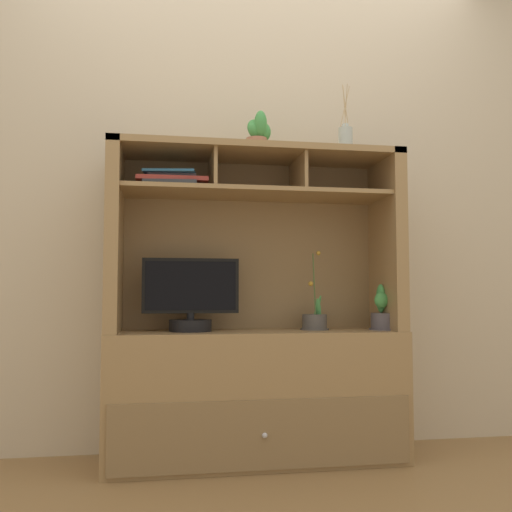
{
  "coord_description": "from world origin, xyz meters",
  "views": [
    {
      "loc": [
        -0.44,
        -2.63,
        0.76
      ],
      "look_at": [
        0.0,
        0.0,
        0.95
      ],
      "focal_mm": 39.83,
      "sensor_mm": 36.0,
      "label": 1
    }
  ],
  "objects_px": {
    "media_console": "(256,359)",
    "tv_monitor": "(191,300)",
    "potted_fern": "(384,314)",
    "diffuser_bottle": "(346,140)",
    "potted_succulent": "(258,132)",
    "potted_orchid": "(315,321)",
    "magazine_stack_left": "(172,182)"
  },
  "relations": [
    {
      "from": "magazine_stack_left",
      "to": "potted_succulent",
      "type": "height_order",
      "value": "potted_succulent"
    },
    {
      "from": "media_console",
      "to": "potted_orchid",
      "type": "bearing_deg",
      "value": 4.09
    },
    {
      "from": "magazine_stack_left",
      "to": "diffuser_bottle",
      "type": "bearing_deg",
      "value": -0.07
    },
    {
      "from": "potted_fern",
      "to": "media_console",
      "type": "bearing_deg",
      "value": 176.36
    },
    {
      "from": "media_console",
      "to": "magazine_stack_left",
      "type": "bearing_deg",
      "value": -177.54
    },
    {
      "from": "magazine_stack_left",
      "to": "diffuser_bottle",
      "type": "xyz_separation_m",
      "value": [
        0.84,
        -0.0,
        0.24
      ]
    },
    {
      "from": "potted_succulent",
      "to": "diffuser_bottle",
      "type": "bearing_deg",
      "value": 1.07
    },
    {
      "from": "potted_orchid",
      "to": "potted_succulent",
      "type": "xyz_separation_m",
      "value": [
        -0.28,
        -0.05,
        0.9
      ]
    },
    {
      "from": "potted_orchid",
      "to": "magazine_stack_left",
      "type": "relative_size",
      "value": 1.17
    },
    {
      "from": "tv_monitor",
      "to": "potted_orchid",
      "type": "distance_m",
      "value": 0.61
    },
    {
      "from": "potted_orchid",
      "to": "potted_fern",
      "type": "xyz_separation_m",
      "value": [
        0.33,
        -0.06,
        0.03
      ]
    },
    {
      "from": "media_console",
      "to": "magazine_stack_left",
      "type": "relative_size",
      "value": 4.46
    },
    {
      "from": "potted_succulent",
      "to": "tv_monitor",
      "type": "bearing_deg",
      "value": 175.04
    },
    {
      "from": "potted_fern",
      "to": "diffuser_bottle",
      "type": "height_order",
      "value": "diffuser_bottle"
    },
    {
      "from": "tv_monitor",
      "to": "potted_succulent",
      "type": "xyz_separation_m",
      "value": [
        0.31,
        -0.03,
        0.8
      ]
    },
    {
      "from": "tv_monitor",
      "to": "diffuser_bottle",
      "type": "bearing_deg",
      "value": -1.45
    },
    {
      "from": "media_console",
      "to": "potted_fern",
      "type": "distance_m",
      "value": 0.65
    },
    {
      "from": "magazine_stack_left",
      "to": "potted_succulent",
      "type": "bearing_deg",
      "value": -1.31
    },
    {
      "from": "diffuser_bottle",
      "to": "potted_succulent",
      "type": "distance_m",
      "value": 0.44
    },
    {
      "from": "media_console",
      "to": "potted_succulent",
      "type": "height_order",
      "value": "potted_succulent"
    },
    {
      "from": "tv_monitor",
      "to": "potted_succulent",
      "type": "height_order",
      "value": "potted_succulent"
    },
    {
      "from": "magazine_stack_left",
      "to": "potted_orchid",
      "type": "bearing_deg",
      "value": 3.15
    },
    {
      "from": "potted_orchid",
      "to": "diffuser_bottle",
      "type": "relative_size",
      "value": 1.11
    },
    {
      "from": "media_console",
      "to": "diffuser_bottle",
      "type": "relative_size",
      "value": 4.23
    },
    {
      "from": "media_console",
      "to": "tv_monitor",
      "type": "relative_size",
      "value": 3.26
    },
    {
      "from": "media_console",
      "to": "potted_orchid",
      "type": "height_order",
      "value": "media_console"
    },
    {
      "from": "diffuser_bottle",
      "to": "potted_succulent",
      "type": "height_order",
      "value": "diffuser_bottle"
    },
    {
      "from": "potted_orchid",
      "to": "potted_fern",
      "type": "distance_m",
      "value": 0.33
    },
    {
      "from": "potted_fern",
      "to": "potted_succulent",
      "type": "distance_m",
      "value": 1.06
    },
    {
      "from": "magazine_stack_left",
      "to": "potted_succulent",
      "type": "relative_size",
      "value": 1.82
    },
    {
      "from": "potted_orchid",
      "to": "potted_succulent",
      "type": "distance_m",
      "value": 0.94
    },
    {
      "from": "media_console",
      "to": "tv_monitor",
      "type": "xyz_separation_m",
      "value": [
        -0.31,
        0.0,
        0.28
      ]
    }
  ]
}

